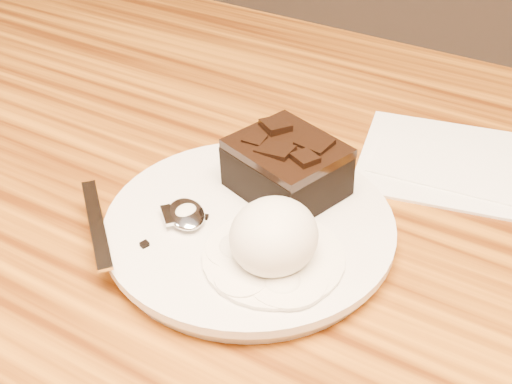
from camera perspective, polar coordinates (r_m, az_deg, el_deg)
The scene contains 8 objects.
plate at distance 0.52m, azimuth -0.56°, elevation -3.24°, with size 0.23×0.23×0.02m, color silver.
brownie at distance 0.54m, azimuth 2.65°, elevation 1.85°, with size 0.08×0.07×0.04m, color black.
ice_cream_scoop at distance 0.47m, azimuth 1.55°, elevation -3.84°, with size 0.06×0.07×0.05m, color white.
melt_puddle at distance 0.48m, azimuth 1.51°, elevation -5.71°, with size 0.10×0.10×0.00m, color white.
spoon at distance 0.52m, azimuth -6.03°, elevation -2.05°, with size 0.03×0.16×0.01m, color silver, non-canonical shape.
napkin at distance 0.64m, azimuth 15.49°, elevation 2.72°, with size 0.14×0.14×0.01m, color white.
crumb_a at distance 0.50m, azimuth -9.58°, elevation -4.47°, with size 0.01×0.01×0.00m, color black.
crumb_b at distance 0.52m, azimuth -4.41°, elevation -2.16°, with size 0.01×0.01×0.00m, color black.
Camera 1 is at (0.21, -0.36, 1.10)m, focal length 46.43 mm.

